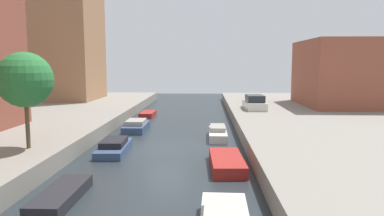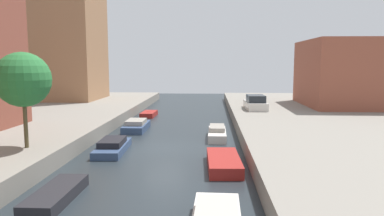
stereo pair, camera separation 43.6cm
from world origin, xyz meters
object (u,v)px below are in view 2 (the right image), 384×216
at_px(parked_car, 255,103).
at_px(moored_boat_left_4, 149,114).
at_px(low_block_right, 353,73).
at_px(apartment_tower_far, 57,3).
at_px(street_tree_2, 23,80).
at_px(moored_boat_right_3, 217,133).
at_px(moored_boat_left_2, 113,146).
at_px(moored_boat_left_1, 56,195).
at_px(moored_boat_left_3, 136,126).
at_px(moored_boat_right_2, 224,162).

bearing_deg(parked_car, moored_boat_left_4, 173.05).
bearing_deg(low_block_right, apartment_tower_far, 171.25).
distance_m(street_tree_2, moored_boat_right_3, 13.59).
bearing_deg(street_tree_2, moored_boat_right_3, 36.63).
bearing_deg(moored_boat_left_2, apartment_tower_far, 119.57).
xyz_separation_m(apartment_tower_far, moored_boat_left_1, (12.76, -30.69, -12.60)).
xyz_separation_m(parked_car, moored_boat_left_3, (-10.50, -6.48, -1.21)).
xyz_separation_m(apartment_tower_far, moored_boat_right_3, (19.44, -18.19, -12.47)).
bearing_deg(street_tree_2, moored_boat_left_4, 79.32).
bearing_deg(moored_boat_right_2, moored_boat_left_2, 155.60).
bearing_deg(moored_boat_left_3, moored_boat_right_2, -56.49).
bearing_deg(moored_boat_right_3, apartment_tower_far, 136.90).
bearing_deg(moored_boat_right_2, moored_boat_left_3, 123.51).
xyz_separation_m(apartment_tower_far, street_tree_2, (9.09, -25.89, -8.21)).
xyz_separation_m(moored_boat_left_1, moored_boat_left_4, (-0.23, 23.05, -0.01)).
distance_m(apartment_tower_far, parked_car, 27.42).
relative_size(moored_boat_left_4, moored_boat_right_2, 0.71).
relative_size(low_block_right, parked_car, 2.42).
distance_m(apartment_tower_far, moored_boat_right_3, 29.40).
bearing_deg(moored_boat_left_3, moored_boat_left_1, -90.31).
distance_m(apartment_tower_far, street_tree_2, 28.64).
height_order(moored_boat_left_1, moored_boat_left_4, moored_boat_left_1).
distance_m(street_tree_2, moored_boat_right_2, 11.44).
xyz_separation_m(moored_boat_left_2, moored_boat_left_3, (-0.01, 7.22, 0.04)).
relative_size(moored_boat_left_2, moored_boat_right_2, 1.02).
relative_size(moored_boat_left_1, moored_boat_right_2, 0.89).
bearing_deg(moored_boat_left_1, moored_boat_right_2, 35.59).
distance_m(moored_boat_left_4, moored_boat_right_3, 12.62).
height_order(street_tree_2, moored_boat_left_3, street_tree_2).
relative_size(low_block_right, moored_boat_right_2, 2.46).
xyz_separation_m(low_block_right, parked_car, (-10.66, -3.72, -2.87)).
xyz_separation_m(low_block_right, street_tree_2, (-24.91, -20.65, 0.18)).
height_order(apartment_tower_far, moored_boat_left_2, apartment_tower_far).
relative_size(low_block_right, moored_boat_left_3, 2.66).
bearing_deg(moored_boat_left_4, apartment_tower_far, 148.64).
bearing_deg(street_tree_2, parked_car, 49.92).
distance_m(moored_boat_left_3, moored_boat_left_4, 7.80).
bearing_deg(moored_boat_left_1, street_tree_2, 127.41).
relative_size(moored_boat_left_1, moored_boat_left_3, 0.96).
bearing_deg(moored_boat_left_2, parked_car, 52.56).
bearing_deg(moored_boat_left_4, moored_boat_left_3, -87.72).
bearing_deg(moored_boat_right_2, moored_boat_left_1, -144.41).
bearing_deg(moored_boat_left_2, moored_boat_right_2, -24.40).
height_order(street_tree_2, moored_boat_left_4, street_tree_2).
xyz_separation_m(apartment_tower_far, moored_boat_right_2, (19.67, -25.74, -12.56)).
height_order(parked_car, moored_boat_right_2, parked_car).
bearing_deg(moored_boat_left_2, moored_boat_left_3, 90.10).
bearing_deg(moored_boat_left_2, low_block_right, 39.47).
bearing_deg(moored_boat_left_4, street_tree_2, -100.68).
relative_size(street_tree_2, moored_boat_left_3, 1.26).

